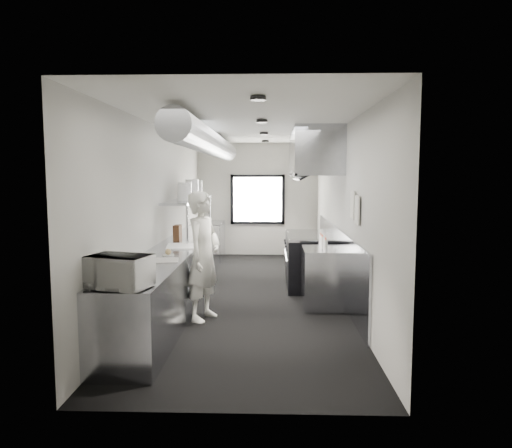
# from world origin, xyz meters

# --- Properties ---
(floor) EXTENTS (3.00, 8.00, 0.01)m
(floor) POSITION_xyz_m (0.00, 0.00, 0.00)
(floor) COLOR black
(floor) RESTS_ON ground
(ceiling) EXTENTS (3.00, 8.00, 0.01)m
(ceiling) POSITION_xyz_m (0.00, 0.00, 2.80)
(ceiling) COLOR silver
(ceiling) RESTS_ON wall_back
(wall_back) EXTENTS (3.00, 0.02, 2.80)m
(wall_back) POSITION_xyz_m (0.00, 4.00, 1.40)
(wall_back) COLOR #B1B0A8
(wall_back) RESTS_ON floor
(wall_front) EXTENTS (3.00, 0.02, 2.80)m
(wall_front) POSITION_xyz_m (0.00, -4.00, 1.40)
(wall_front) COLOR #B1B0A8
(wall_front) RESTS_ON floor
(wall_left) EXTENTS (0.02, 8.00, 2.80)m
(wall_left) POSITION_xyz_m (-1.50, 0.00, 1.40)
(wall_left) COLOR #B1B0A8
(wall_left) RESTS_ON floor
(wall_right) EXTENTS (0.02, 8.00, 2.80)m
(wall_right) POSITION_xyz_m (1.50, 0.00, 1.40)
(wall_right) COLOR #B1B0A8
(wall_right) RESTS_ON floor
(wall_cladding) EXTENTS (0.03, 5.50, 1.10)m
(wall_cladding) POSITION_xyz_m (1.48, 0.30, 0.55)
(wall_cladding) COLOR #999CA7
(wall_cladding) RESTS_ON wall_right
(hvac_duct) EXTENTS (0.40, 6.40, 0.40)m
(hvac_duct) POSITION_xyz_m (-0.70, 0.40, 2.55)
(hvac_duct) COLOR gray
(hvac_duct) RESTS_ON ceiling
(service_window) EXTENTS (1.36, 0.05, 1.25)m
(service_window) POSITION_xyz_m (0.00, 3.96, 1.40)
(service_window) COLOR silver
(service_window) RESTS_ON wall_back
(exhaust_hood) EXTENTS (0.81, 2.20, 0.88)m
(exhaust_hood) POSITION_xyz_m (1.10, 0.70, 2.39)
(exhaust_hood) COLOR #999CA7
(exhaust_hood) RESTS_ON ceiling
(prep_counter) EXTENTS (0.70, 6.00, 0.90)m
(prep_counter) POSITION_xyz_m (-1.15, -0.50, 0.45)
(prep_counter) COLOR #999CA7
(prep_counter) RESTS_ON floor
(pass_shelf) EXTENTS (0.45, 3.00, 0.68)m
(pass_shelf) POSITION_xyz_m (-1.19, 1.00, 1.54)
(pass_shelf) COLOR #999CA7
(pass_shelf) RESTS_ON prep_counter
(range) EXTENTS (0.88, 1.60, 0.94)m
(range) POSITION_xyz_m (1.04, 0.70, 0.47)
(range) COLOR black
(range) RESTS_ON floor
(bottle_station) EXTENTS (0.65, 0.80, 0.90)m
(bottle_station) POSITION_xyz_m (1.15, -0.70, 0.45)
(bottle_station) COLOR #999CA7
(bottle_station) RESTS_ON floor
(far_work_table) EXTENTS (0.70, 1.20, 0.90)m
(far_work_table) POSITION_xyz_m (-1.15, 3.20, 0.45)
(far_work_table) COLOR #999CA7
(far_work_table) RESTS_ON floor
(notice_sheet_a) EXTENTS (0.02, 0.28, 0.38)m
(notice_sheet_a) POSITION_xyz_m (1.47, -1.20, 1.60)
(notice_sheet_a) COLOR silver
(notice_sheet_a) RESTS_ON wall_right
(notice_sheet_b) EXTENTS (0.02, 0.28, 0.38)m
(notice_sheet_b) POSITION_xyz_m (1.47, -1.55, 1.55)
(notice_sheet_b) COLOR silver
(notice_sheet_b) RESTS_ON wall_right
(line_cook) EXTENTS (0.64, 0.76, 1.79)m
(line_cook) POSITION_xyz_m (-0.60, -1.38, 0.89)
(line_cook) COLOR white
(line_cook) RESTS_ON floor
(microwave) EXTENTS (0.64, 0.54, 0.33)m
(microwave) POSITION_xyz_m (-1.16, -3.27, 1.06)
(microwave) COLOR silver
(microwave) RESTS_ON prep_counter
(deli_tub_a) EXTENTS (0.18, 0.18, 0.11)m
(deli_tub_a) POSITION_xyz_m (-1.26, -2.82, 0.95)
(deli_tub_a) COLOR #B8C3B4
(deli_tub_a) RESTS_ON prep_counter
(deli_tub_b) EXTENTS (0.19, 0.19, 0.10)m
(deli_tub_b) POSITION_xyz_m (-1.27, -2.43, 0.95)
(deli_tub_b) COLOR #B8C3B4
(deli_tub_b) RESTS_ON prep_counter
(newspaper) EXTENTS (0.36, 0.42, 0.01)m
(newspaper) POSITION_xyz_m (-1.03, -1.78, 0.90)
(newspaper) COLOR silver
(newspaper) RESTS_ON prep_counter
(small_plate) EXTENTS (0.17, 0.17, 0.01)m
(small_plate) POSITION_xyz_m (-1.08, -1.42, 0.91)
(small_plate) COLOR silver
(small_plate) RESTS_ON prep_counter
(pastry) EXTENTS (0.09, 0.09, 0.09)m
(pastry) POSITION_xyz_m (-1.08, -1.42, 0.96)
(pastry) COLOR tan
(pastry) RESTS_ON small_plate
(cutting_board) EXTENTS (0.53, 0.65, 0.02)m
(cutting_board) POSITION_xyz_m (-1.06, -0.59, 0.91)
(cutting_board) COLOR white
(cutting_board) RESTS_ON prep_counter
(knife_block) EXTENTS (0.11, 0.24, 0.26)m
(knife_block) POSITION_xyz_m (-1.27, 0.17, 1.03)
(knife_block) COLOR #54311D
(knife_block) RESTS_ON prep_counter
(plate_stack_a) EXTENTS (0.30, 0.30, 0.28)m
(plate_stack_a) POSITION_xyz_m (-1.17, 0.35, 1.71)
(plate_stack_a) COLOR silver
(plate_stack_a) RESTS_ON pass_shelf
(plate_stack_b) EXTENTS (0.30, 0.30, 0.31)m
(plate_stack_b) POSITION_xyz_m (-1.22, 0.69, 1.72)
(plate_stack_b) COLOR silver
(plate_stack_b) RESTS_ON pass_shelf
(plate_stack_c) EXTENTS (0.32, 0.32, 0.36)m
(plate_stack_c) POSITION_xyz_m (-1.19, 1.24, 1.75)
(plate_stack_c) COLOR silver
(plate_stack_c) RESTS_ON pass_shelf
(plate_stack_d) EXTENTS (0.28, 0.28, 0.33)m
(plate_stack_d) POSITION_xyz_m (-1.17, 1.78, 1.74)
(plate_stack_d) COLOR silver
(plate_stack_d) RESTS_ON pass_shelf
(squeeze_bottle_a) EXTENTS (0.07, 0.07, 0.17)m
(squeeze_bottle_a) POSITION_xyz_m (1.13, -0.99, 0.99)
(squeeze_bottle_a) COLOR white
(squeeze_bottle_a) RESTS_ON bottle_station
(squeeze_bottle_b) EXTENTS (0.07, 0.07, 0.17)m
(squeeze_bottle_b) POSITION_xyz_m (1.14, -0.89, 0.99)
(squeeze_bottle_b) COLOR white
(squeeze_bottle_b) RESTS_ON bottle_station
(squeeze_bottle_c) EXTENTS (0.08, 0.08, 0.18)m
(squeeze_bottle_c) POSITION_xyz_m (1.11, -0.72, 0.99)
(squeeze_bottle_c) COLOR white
(squeeze_bottle_c) RESTS_ON bottle_station
(squeeze_bottle_d) EXTENTS (0.07, 0.07, 0.16)m
(squeeze_bottle_d) POSITION_xyz_m (1.12, -0.55, 0.98)
(squeeze_bottle_d) COLOR white
(squeeze_bottle_d) RESTS_ON bottle_station
(squeeze_bottle_e) EXTENTS (0.07, 0.07, 0.17)m
(squeeze_bottle_e) POSITION_xyz_m (1.12, -0.36, 0.98)
(squeeze_bottle_e) COLOR white
(squeeze_bottle_e) RESTS_ON bottle_station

